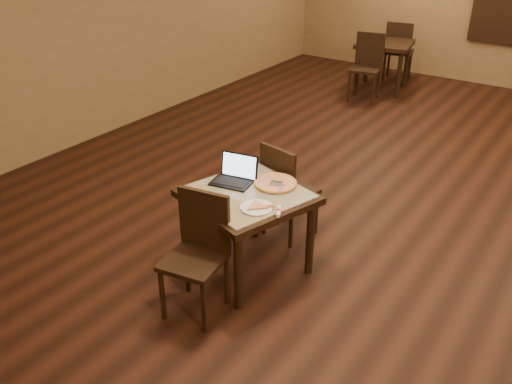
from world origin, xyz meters
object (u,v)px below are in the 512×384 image
Objects in this scene: chair_main_near at (199,247)px; other_table_b at (384,50)px; chair_main_far at (285,187)px; other_table_b_chair_far at (399,48)px; tiled_table at (247,203)px; pizza_pan at (275,184)px; laptop at (235,175)px; other_table_b_chair_near at (367,63)px.

other_table_b is (-1.13, 6.14, 0.12)m from chair_main_near.
other_table_b_chair_far reaches higher than chair_main_far.
tiled_table is 3.29× the size of pizza_pan.
laptop is 0.36× the size of other_table_b_chair_far.
chair_main_near is at bearing -90.81° from other_table_b.
pizza_pan is (0.14, -0.38, 0.22)m from chair_main_far.
laptop is 1.08× the size of pizza_pan.
chair_main_near is at bearing -74.55° from tiled_table.
laptop is at bearing 81.66° from chair_main_far.
chair_main_near is 2.62× the size of laptop.
other_table_b_chair_near is (-1.29, 4.67, -0.18)m from pizza_pan.
tiled_table is 0.28m from laptop.
tiled_table is at bearing 78.19° from chair_main_near.
chair_main_near is 1.03× the size of chair_main_far.
other_table_b_chair_far is at bearing 89.01° from chair_main_near.
other_table_b is at bearing 77.06° from other_table_b_chair_near.
chair_main_near is 2.83× the size of pizza_pan.
chair_main_far is (-0.02, 0.62, -0.12)m from tiled_table.
laptop is (-0.18, -0.51, 0.28)m from chair_main_far.
other_table_b_chair_near is at bearing 105.39° from pizza_pan.
other_table_b is (-1.15, 5.52, 0.01)m from tiled_table.
chair_main_near is 0.79m from laptop.
chair_main_near is 5.64m from other_table_b_chair_near.
other_table_b is 0.62m from other_table_b_chair_far.
chair_main_near is 0.97× the size of other_table_b.
chair_main_near reaches higher than chair_main_far.
chair_main_far is 0.92× the size of other_table_b_chair_near.
chair_main_near is at bearing -99.01° from pizza_pan.
other_table_b_chair_far is (-1.11, 6.75, 0.04)m from chair_main_near.
other_table_b_chair_far reaches higher than laptop.
tiled_table is at bearing 89.17° from other_table_b_chair_far.
other_table_b_chair_far is at bearing 77.06° from other_table_b_chair_near.
chair_main_near is at bearing -87.34° from laptop.
chair_main_far is 5.03m from other_table_b.
chair_main_far is 0.92× the size of other_table_b_chair_far.
pizza_pan is at bearing 121.21° from chair_main_far.
chair_main_far is at bearing 90.14° from other_table_b_chair_far.
chair_main_far reaches higher than tiled_table.
pizza_pan is 5.43m from other_table_b.
laptop is 0.37× the size of other_table_b.
other_table_b_chair_far reaches higher than tiled_table.
other_table_b_chair_far reaches higher than pizza_pan.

